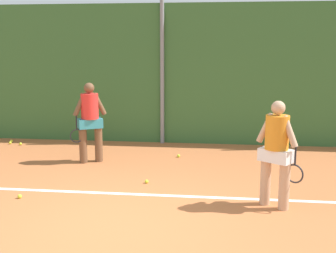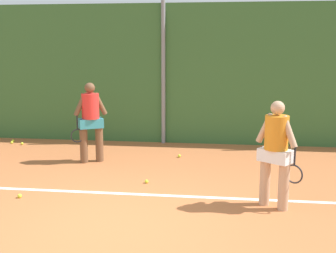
{
  "view_description": "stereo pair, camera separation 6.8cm",
  "coord_description": "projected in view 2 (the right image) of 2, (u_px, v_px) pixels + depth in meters",
  "views": [
    {
      "loc": [
        1.39,
        -5.33,
        2.39
      ],
      "look_at": [
        0.5,
        2.05,
        0.98
      ],
      "focal_mm": 46.43,
      "sensor_mm": 36.0,
      "label": 1
    },
    {
      "loc": [
        1.46,
        -5.32,
        2.39
      ],
      "look_at": [
        0.5,
        2.05,
        0.98
      ],
      "focal_mm": 46.43,
      "sensor_mm": 36.0,
      "label": 2
    }
  ],
  "objects": [
    {
      "name": "tennis_ball_2",
      "position": [
        22.0,
        144.0,
        10.51
      ],
      "size": [
        0.07,
        0.07,
        0.07
      ],
      "primitive_type": "sphere",
      "color": "#CCDB33",
      "rests_on": "ground_plane"
    },
    {
      "name": "tennis_ball_0",
      "position": [
        20.0,
        196.0,
        6.87
      ],
      "size": [
        0.07,
        0.07,
        0.07
      ],
      "primitive_type": "sphere",
      "color": "#CCDB33",
      "rests_on": "ground_plane"
    },
    {
      "name": "player_midcourt",
      "position": [
        91.0,
        118.0,
        8.82
      ],
      "size": [
        0.68,
        0.48,
        1.64
      ],
      "rotation": [
        0.0,
        0.0,
        3.61
      ],
      "color": "brown",
      "rests_on": "ground_plane"
    },
    {
      "name": "hedge_fence_backdrop",
      "position": [
        164.0,
        74.0,
        10.59
      ],
      "size": [
        16.32,
        0.25,
        3.36
      ],
      "primitive_type": "cube",
      "color": "#386633",
      "rests_on": "ground_plane"
    },
    {
      "name": "tennis_ball_9",
      "position": [
        13.0,
        141.0,
        10.82
      ],
      "size": [
        0.07,
        0.07,
        0.07
      ],
      "primitive_type": "sphere",
      "color": "#CCDB33",
      "rests_on": "ground_plane"
    },
    {
      "name": "fence_post_center",
      "position": [
        163.0,
        67.0,
        10.38
      ],
      "size": [
        0.1,
        0.1,
        3.73
      ],
      "primitive_type": "cylinder",
      "color": "gray",
      "rests_on": "ground_plane"
    },
    {
      "name": "tennis_ball_8",
      "position": [
        12.0,
        142.0,
        10.62
      ],
      "size": [
        0.07,
        0.07,
        0.07
      ],
      "primitive_type": "sphere",
      "color": "#CCDB33",
      "rests_on": "ground_plane"
    },
    {
      "name": "tennis_ball_6",
      "position": [
        179.0,
        156.0,
        9.34
      ],
      "size": [
        0.07,
        0.07,
        0.07
      ],
      "primitive_type": "sphere",
      "color": "#CCDB33",
      "rests_on": "ground_plane"
    },
    {
      "name": "player_foreground_near",
      "position": [
        276.0,
        149.0,
        6.32
      ],
      "size": [
        0.66,
        0.5,
        1.6
      ],
      "rotation": [
        0.0,
        0.0,
        5.66
      ],
      "color": "tan",
      "rests_on": "ground_plane"
    },
    {
      "name": "court_baseline_paint",
      "position": [
        131.0,
        194.0,
        7.04
      ],
      "size": [
        11.93,
        0.1,
        0.01
      ],
      "primitive_type": "cube",
      "color": "white",
      "rests_on": "ground_plane"
    },
    {
      "name": "tennis_ball_4",
      "position": [
        147.0,
        181.0,
        7.6
      ],
      "size": [
        0.07,
        0.07,
        0.07
      ],
      "primitive_type": "sphere",
      "color": "#CCDB33",
      "rests_on": "ground_plane"
    },
    {
      "name": "ground_plane",
      "position": [
        134.0,
        189.0,
        7.3
      ],
      "size": [
        25.11,
        25.11,
        0.0
      ],
      "primitive_type": "plane",
      "color": "#B76638"
    }
  ]
}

